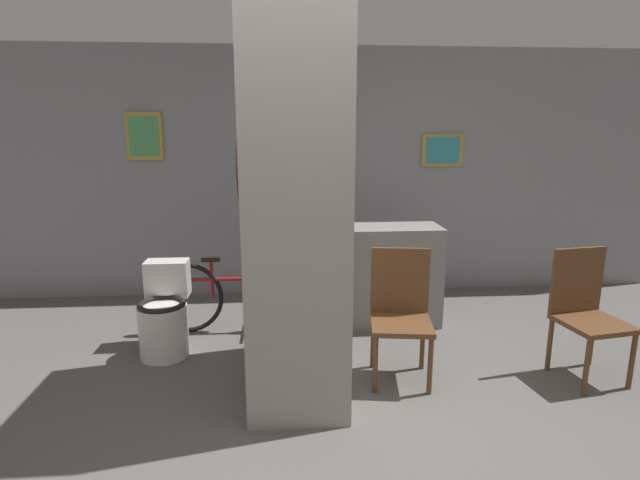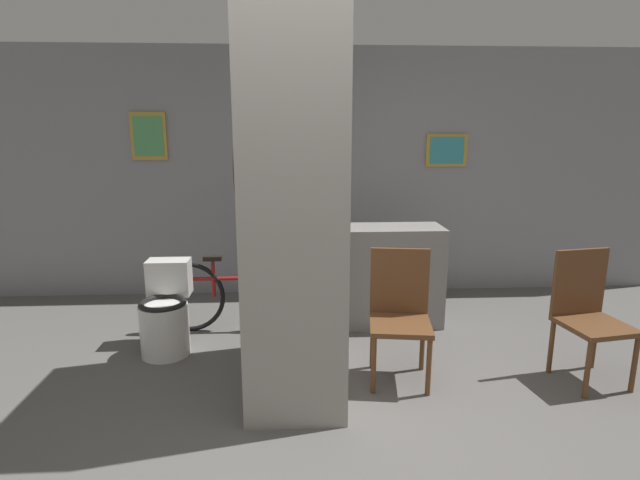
{
  "view_description": "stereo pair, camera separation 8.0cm",
  "coord_description": "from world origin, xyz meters",
  "px_view_note": "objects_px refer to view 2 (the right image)",
  "views": [
    {
      "loc": [
        -0.21,
        -2.7,
        1.79
      ],
      "look_at": [
        0.07,
        1.0,
        0.95
      ],
      "focal_mm": 28.0,
      "sensor_mm": 36.0,
      "label": 1
    },
    {
      "loc": [
        -0.13,
        -2.7,
        1.79
      ],
      "look_at": [
        0.07,
        1.0,
        0.95
      ],
      "focal_mm": 28.0,
      "sensor_mm": 36.0,
      "label": 2
    }
  ],
  "objects_px": {
    "toilet": "(166,315)",
    "bottle_tall": "(345,214)",
    "chair_near_pillar": "(400,310)",
    "bicycle": "(240,295)",
    "chair_by_doorway": "(588,311)"
  },
  "relations": [
    {
      "from": "toilet",
      "to": "chair_by_doorway",
      "type": "xyz_separation_m",
      "value": [
        3.13,
        -0.6,
        0.2
      ]
    },
    {
      "from": "bicycle",
      "to": "toilet",
      "type": "bearing_deg",
      "value": -144.28
    },
    {
      "from": "toilet",
      "to": "bicycle",
      "type": "xyz_separation_m",
      "value": [
        0.56,
        0.4,
        0.03
      ]
    },
    {
      "from": "chair_by_doorway",
      "to": "bottle_tall",
      "type": "distance_m",
      "value": 2.03
    },
    {
      "from": "toilet",
      "to": "chair_near_pillar",
      "type": "xyz_separation_m",
      "value": [
        1.79,
        -0.51,
        0.2
      ]
    },
    {
      "from": "toilet",
      "to": "bottle_tall",
      "type": "xyz_separation_m",
      "value": [
        1.5,
        0.47,
        0.73
      ]
    },
    {
      "from": "chair_by_doorway",
      "to": "toilet",
      "type": "bearing_deg",
      "value": 159.87
    },
    {
      "from": "chair_near_pillar",
      "to": "bicycle",
      "type": "bearing_deg",
      "value": 151.57
    },
    {
      "from": "chair_near_pillar",
      "to": "chair_by_doorway",
      "type": "xyz_separation_m",
      "value": [
        1.34,
        -0.09,
        0.0
      ]
    },
    {
      "from": "bicycle",
      "to": "chair_by_doorway",
      "type": "bearing_deg",
      "value": -21.24
    },
    {
      "from": "toilet",
      "to": "bottle_tall",
      "type": "bearing_deg",
      "value": 17.53
    },
    {
      "from": "chair_near_pillar",
      "to": "bottle_tall",
      "type": "xyz_separation_m",
      "value": [
        -0.3,
        0.98,
        0.53
      ]
    },
    {
      "from": "toilet",
      "to": "chair_by_doorway",
      "type": "relative_size",
      "value": 0.77
    },
    {
      "from": "chair_near_pillar",
      "to": "bottle_tall",
      "type": "relative_size",
      "value": 2.74
    },
    {
      "from": "chair_by_doorway",
      "to": "bottle_tall",
      "type": "height_order",
      "value": "bottle_tall"
    }
  ]
}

